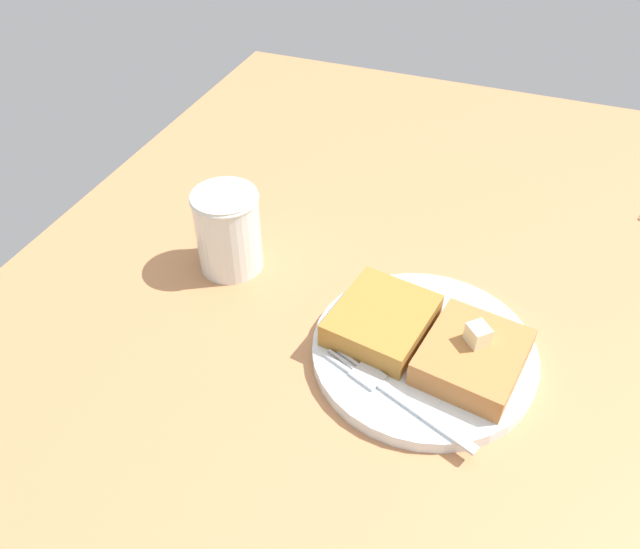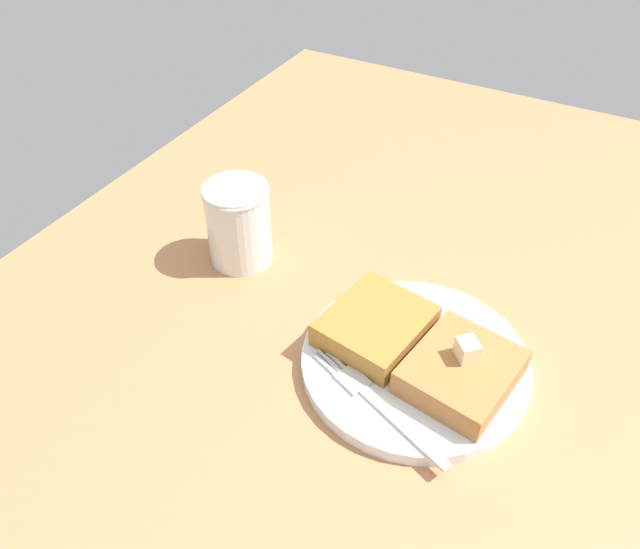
{
  "view_description": "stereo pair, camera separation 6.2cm",
  "coord_description": "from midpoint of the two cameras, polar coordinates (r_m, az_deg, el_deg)",
  "views": [
    {
      "loc": [
        4.73,
        45.67,
        47.21
      ],
      "look_at": [
        21.36,
        2.34,
        6.32
      ],
      "focal_mm": 35.0,
      "sensor_mm": 36.0,
      "label": 1
    },
    {
      "loc": [
        -0.88,
        43.07,
        47.21
      ],
      "look_at": [
        21.36,
        2.34,
        6.32
      ],
      "focal_mm": 35.0,
      "sensor_mm": 36.0,
      "label": 2
    }
  ],
  "objects": [
    {
      "name": "table_surface",
      "position": [
        0.64,
        16.14,
        -7.0
      ],
      "size": [
        113.85,
        113.85,
        1.82
      ],
      "primitive_type": "cube",
      "color": "#B3774B",
      "rests_on": "ground"
    },
    {
      "name": "plate",
      "position": [
        0.6,
        6.55,
        -7.14
      ],
      "size": [
        21.25,
        21.25,
        1.34
      ],
      "color": "white",
      "rests_on": "table_surface"
    },
    {
      "name": "toast_slice_left",
      "position": [
        0.58,
        10.81,
        -7.55
      ],
      "size": [
        10.04,
        11.09,
        2.64
      ],
      "primitive_type": "cube",
      "rotation": [
        0.0,
        0.0,
        -0.17
      ],
      "color": "#AD6F3A",
      "rests_on": "plate"
    },
    {
      "name": "toast_slice_middle",
      "position": [
        0.6,
        2.75,
        -4.32
      ],
      "size": [
        10.04,
        11.09,
        2.64
      ],
      "primitive_type": "cube",
      "rotation": [
        0.0,
        0.0,
        -0.17
      ],
      "color": "#A6722E",
      "rests_on": "plate"
    },
    {
      "name": "butter_pat_primary",
      "position": [
        0.56,
        11.22,
        -5.57
      ],
      "size": [
        2.54,
        2.54,
        1.89
      ],
      "primitive_type": "cube",
      "rotation": [
        0.0,
        0.0,
        2.34
      ],
      "color": "#F4E6B5",
      "rests_on": "toast_slice_left"
    },
    {
      "name": "fork",
      "position": [
        0.56,
        3.08,
        -10.66
      ],
      "size": [
        15.33,
        7.44,
        0.36
      ],
      "color": "silver",
      "rests_on": "plate"
    },
    {
      "name": "syrup_jar",
      "position": [
        0.68,
        -10.94,
        3.53
      ],
      "size": [
        7.2,
        7.2,
        9.38
      ],
      "color": "#361805",
      "rests_on": "table_surface"
    }
  ]
}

